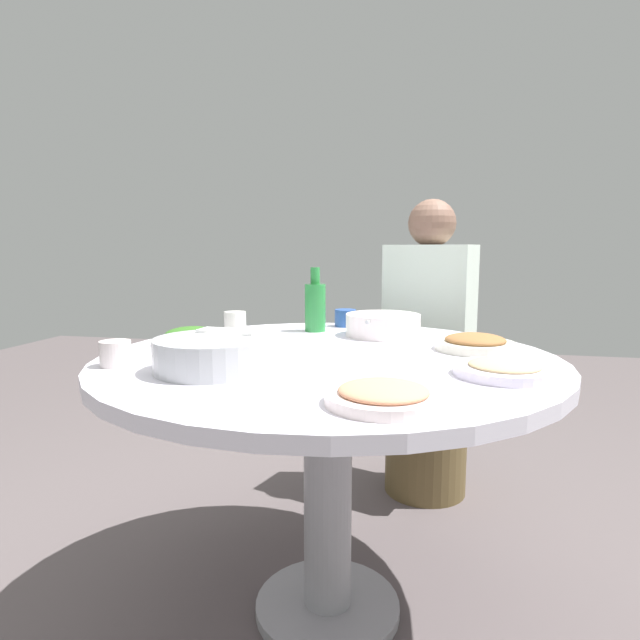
{
  "coord_description": "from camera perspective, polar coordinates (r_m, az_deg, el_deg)",
  "views": [
    {
      "loc": [
        1.34,
        0.26,
        1.02
      ],
      "look_at": [
        -0.03,
        -0.03,
        0.83
      ],
      "focal_mm": 29.27,
      "sensor_mm": 36.0,
      "label": 1
    }
  ],
  "objects": [
    {
      "name": "dish_stirfry",
      "position": [
        1.51,
        16.6,
        -2.44
      ],
      "size": [
        0.22,
        0.22,
        0.05
      ],
      "color": "silver",
      "rests_on": "round_dining_table"
    },
    {
      "name": "ground",
      "position": [
        1.7,
        0.83,
        -29.15
      ],
      "size": [
        8.0,
        8.0,
        0.0
      ],
      "primitive_type": "plane",
      "color": "#564D4E"
    },
    {
      "name": "tea_cup_side",
      "position": [
        1.9,
        2.79,
        0.23
      ],
      "size": [
        0.08,
        0.08,
        0.06
      ],
      "primitive_type": "cylinder",
      "color": "#294D99",
      "rests_on": "round_dining_table"
    },
    {
      "name": "tea_cup_far",
      "position": [
        1.78,
        -9.26,
        -0.21
      ],
      "size": [
        0.07,
        0.07,
        0.07
      ],
      "primitive_type": "cylinder",
      "color": "silver",
      "rests_on": "round_dining_table"
    },
    {
      "name": "tea_cup_near",
      "position": [
        1.35,
        -21.46,
        -3.43
      ],
      "size": [
        0.07,
        0.07,
        0.06
      ],
      "primitive_type": "cylinder",
      "color": "silver",
      "rests_on": "round_dining_table"
    },
    {
      "name": "stool_for_diner_left",
      "position": [
        2.3,
        11.5,
        -12.55
      ],
      "size": [
        0.34,
        0.34,
        0.46
      ],
      "primitive_type": "cylinder",
      "color": "brown",
      "rests_on": "ground"
    },
    {
      "name": "round_dining_table",
      "position": [
        1.42,
        0.88,
        -9.16
      ],
      "size": [
        1.21,
        1.21,
        0.74
      ],
      "color": "#99999E",
      "rests_on": "ground"
    },
    {
      "name": "dish_noodles",
      "position": [
        1.23,
        19.49,
        -5.05
      ],
      "size": [
        0.22,
        0.22,
        0.04
      ],
      "color": "silver",
      "rests_on": "round_dining_table"
    },
    {
      "name": "dish_greens",
      "position": [
        1.59,
        -13.85,
        -1.85
      ],
      "size": [
        0.22,
        0.22,
        0.05
      ],
      "color": "white",
      "rests_on": "round_dining_table"
    },
    {
      "name": "diner_left",
      "position": [
        2.17,
        11.89,
        1.14
      ],
      "size": [
        0.42,
        0.41,
        0.76
      ],
      "color": "#2D333D",
      "rests_on": "stool_for_diner_left"
    },
    {
      "name": "soup_bowl",
      "position": [
        1.7,
        6.88,
        -0.6
      ],
      "size": [
        0.26,
        0.24,
        0.07
      ],
      "color": "white",
      "rests_on": "round_dining_table"
    },
    {
      "name": "green_bottle",
      "position": [
        1.78,
        -0.53,
        1.58
      ],
      "size": [
        0.07,
        0.07,
        0.22
      ],
      "color": "#2A833C",
      "rests_on": "round_dining_table"
    },
    {
      "name": "rice_bowl",
      "position": [
        1.23,
        -11.56,
        -3.58
      ],
      "size": [
        0.27,
        0.27,
        0.08
      ],
      "color": "#B2B5BA",
      "rests_on": "round_dining_table"
    },
    {
      "name": "dish_shrimp",
      "position": [
        0.96,
        6.95,
        -8.14
      ],
      "size": [
        0.22,
        0.22,
        0.04
      ],
      "color": "silver",
      "rests_on": "round_dining_table"
    }
  ]
}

